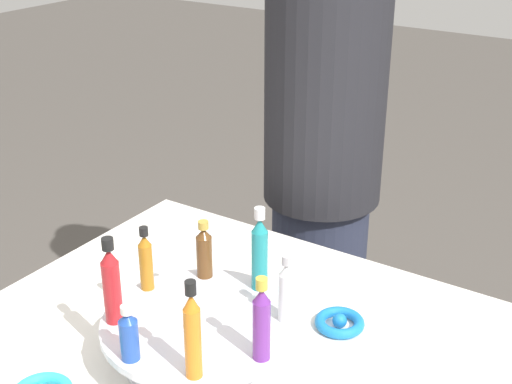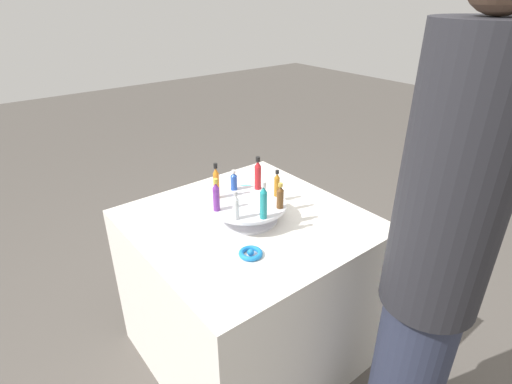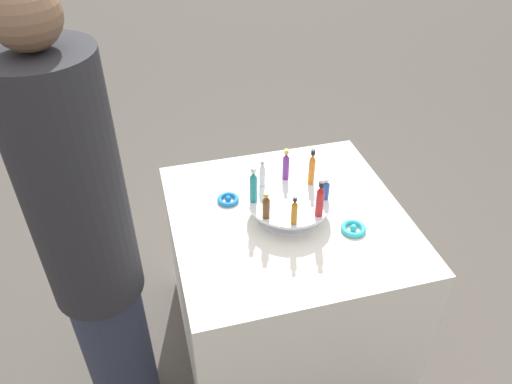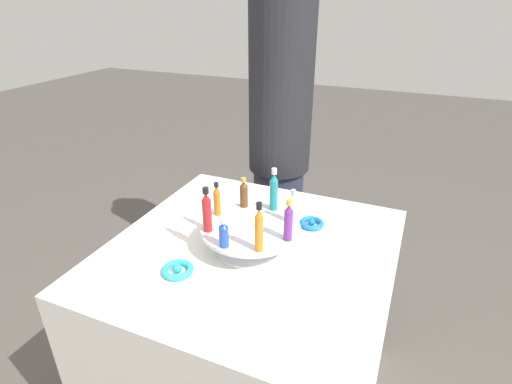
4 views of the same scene
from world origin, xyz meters
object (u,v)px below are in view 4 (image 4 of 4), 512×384
(bottle_teal, at_px, (274,191))
(person_figure, at_px, (280,139))
(bottle_blue, at_px, (224,234))
(bottle_red, at_px, (207,211))
(ribbon_bow_teal, at_px, (178,270))
(bottle_amber, at_px, (217,200))
(bottle_orange, at_px, (259,229))
(display_stand, at_px, (251,235))
(bottle_purple, at_px, (288,222))
(bottle_clear, at_px, (293,208))
(ribbon_bow_blue, at_px, (312,223))
(bottle_brown, at_px, (244,193))

(bottle_teal, height_order, person_figure, person_figure)
(bottle_blue, bearing_deg, bottle_red, -123.78)
(bottle_blue, height_order, ribbon_bow_teal, bottle_blue)
(bottle_amber, xyz_separation_m, bottle_orange, (0.13, 0.20, 0.02))
(display_stand, bearing_deg, bottle_blue, -11.28)
(bottle_purple, bearing_deg, bottle_teal, -146.28)
(display_stand, xyz_separation_m, bottle_blue, (0.13, -0.03, 0.07))
(bottle_orange, bearing_deg, ribbon_bow_teal, -66.84)
(bottle_amber, distance_m, bottle_clear, 0.24)
(bottle_red, distance_m, bottle_clear, 0.26)
(bottle_purple, xyz_separation_m, ribbon_bow_blue, (-0.23, 0.01, -0.13))
(bottle_amber, distance_m, bottle_orange, 0.24)
(bottle_teal, xyz_separation_m, bottle_brown, (0.02, -0.10, -0.02))
(display_stand, xyz_separation_m, bottle_purple, (0.03, 0.13, 0.09))
(bottle_teal, bearing_deg, person_figure, -161.88)
(bottle_orange, distance_m, bottle_clear, 0.19)
(ribbon_bow_teal, bearing_deg, bottle_brown, 167.56)
(display_stand, height_order, bottle_red, bottle_red)
(bottle_teal, xyz_separation_m, ribbon_bow_blue, (-0.07, 0.12, -0.13))
(bottle_blue, bearing_deg, bottle_orange, 101.22)
(bottle_brown, height_order, ribbon_bow_teal, bottle_brown)
(bottle_teal, distance_m, bottle_brown, 0.10)
(ribbon_bow_blue, bearing_deg, bottle_purple, -3.16)
(bottle_brown, height_order, ribbon_bow_blue, bottle_brown)
(bottle_clear, relative_size, person_figure, 0.07)
(bottle_red, xyz_separation_m, bottle_blue, (0.06, 0.08, -0.03))
(ribbon_bow_blue, height_order, ribbon_bow_teal, ribbon_bow_teal)
(bottle_clear, relative_size, ribbon_bow_teal, 1.23)
(bottle_red, relative_size, bottle_purple, 1.10)
(bottle_purple, xyz_separation_m, person_figure, (-0.72, -0.29, -0.02))
(bottle_blue, xyz_separation_m, ribbon_bow_teal, (0.07, -0.12, -0.11))
(ribbon_bow_teal, xyz_separation_m, person_figure, (-0.89, -0.02, 0.11))
(bottle_purple, bearing_deg, bottle_blue, -56.28)
(bottle_orange, relative_size, ribbon_bow_teal, 1.64)
(bottle_teal, bearing_deg, bottle_red, -33.78)
(bottle_orange, distance_m, ribbon_bow_teal, 0.27)
(bottle_teal, distance_m, person_figure, 0.59)
(bottle_orange, xyz_separation_m, bottle_purple, (-0.08, 0.06, -0.01))
(bottle_orange, bearing_deg, bottle_purple, 146.22)
(bottle_red, xyz_separation_m, ribbon_bow_teal, (0.13, -0.03, -0.13))
(ribbon_bow_teal, bearing_deg, display_stand, 144.88)
(bottle_amber, bearing_deg, bottle_brown, 146.22)
(bottle_brown, bearing_deg, bottle_clear, 78.72)
(display_stand, height_order, ribbon_bow_blue, display_stand)
(bottle_purple, relative_size, ribbon_bow_teal, 1.43)
(display_stand, relative_size, bottle_blue, 3.52)
(bottle_amber, xyz_separation_m, bottle_blue, (0.15, 0.10, -0.01))
(display_stand, height_order, bottle_orange, bottle_orange)
(bottle_amber, bearing_deg, person_figure, -177.41)
(bottle_purple, bearing_deg, bottle_amber, -101.28)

